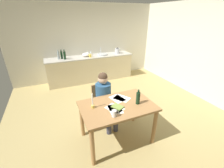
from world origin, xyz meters
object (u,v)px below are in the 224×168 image
object	(u,v)px
mixing_bowl	(86,55)
teacup_on_counter	(90,56)
stovetop_kettle	(117,51)
bottle_oil	(58,55)
sink_unit	(102,54)
person_seated	(105,97)
bottle_vinegar	(62,55)
coffee_mug	(114,113)
wine_glass_near_sink	(91,52)
wine_glass_by_kettle	(87,52)
chair_at_table	(102,102)
wine_bottle_on_table	(138,98)
candlestick	(93,104)
book_magazine	(118,107)
dining_table	(117,111)
bottle_wine_red	(65,55)

from	to	relation	value
mixing_bowl	teacup_on_counter	xyz separation A→B (m)	(0.11, -0.17, -0.01)
stovetop_kettle	bottle_oil	bearing A→B (deg)	179.33
sink_unit	person_seated	bearing A→B (deg)	-109.01
bottle_vinegar	bottle_oil	bearing A→B (deg)	-178.80
coffee_mug	bottle_oil	size ratio (longest dim) A/B	0.38
sink_unit	wine_glass_near_sink	bearing A→B (deg)	159.48
coffee_mug	wine_glass_near_sink	distance (m)	3.51
bottle_oil	wine_glass_by_kettle	world-z (taller)	bottle_oil
bottle_vinegar	mixing_bowl	distance (m)	0.80
bottle_vinegar	wine_glass_by_kettle	bearing A→B (deg)	7.85
chair_at_table	wine_bottle_on_table	xyz separation A→B (m)	(0.41, -0.76, 0.41)
sink_unit	wine_glass_near_sink	world-z (taller)	sink_unit
candlestick	mixing_bowl	world-z (taller)	candlestick
person_seated	wine_bottle_on_table	distance (m)	0.76
person_seated	teacup_on_counter	distance (m)	2.41
bottle_oil	stovetop_kettle	xyz separation A→B (m)	(2.10, -0.02, -0.03)
bottle_oil	teacup_on_counter	world-z (taller)	bottle_oil
stovetop_kettle	teacup_on_counter	xyz separation A→B (m)	(-1.09, -0.15, -0.04)
coffee_mug	book_magazine	bearing A→B (deg)	53.29
dining_table	chair_at_table	xyz separation A→B (m)	(-0.06, 0.66, -0.17)
chair_at_table	bottle_wine_red	world-z (taller)	bottle_wine_red
wine_glass_near_sink	teacup_on_counter	size ratio (longest dim) A/B	1.30
person_seated	book_magazine	distance (m)	0.59
stovetop_kettle	wine_bottle_on_table	bearing A→B (deg)	-108.89
chair_at_table	sink_unit	bearing A→B (deg)	69.60
dining_table	book_magazine	bearing A→B (deg)	-112.78
dining_table	bottle_wine_red	xyz separation A→B (m)	(-0.49, 2.96, 0.37)
bottle_oil	stovetop_kettle	world-z (taller)	bottle_oil
book_magazine	wine_glass_by_kettle	world-z (taller)	wine_glass_by_kettle
sink_unit	wine_glass_near_sink	distance (m)	0.42
bottle_wine_red	stovetop_kettle	world-z (taller)	bottle_wine_red
wine_bottle_on_table	bottle_vinegar	world-z (taller)	bottle_vinegar
person_seated	candlestick	distance (m)	0.59
dining_table	teacup_on_counter	bearing A→B (deg)	83.36
dining_table	bottle_oil	world-z (taller)	bottle_oil
dining_table	mixing_bowl	distance (m)	3.07
dining_table	wine_glass_by_kettle	distance (m)	3.21
book_magazine	bottle_oil	xyz separation A→B (m)	(-0.64, 3.12, 0.24)
stovetop_kettle	book_magazine	bearing A→B (deg)	-115.15
book_magazine	bottle_wine_red	size ratio (longest dim) A/B	0.61
bottle_oil	bottle_vinegar	xyz separation A→B (m)	(0.10, 0.00, -0.00)
candlestick	coffee_mug	bearing A→B (deg)	-56.78
candlestick	wine_glass_by_kettle	bearing A→B (deg)	76.55
wine_glass_by_kettle	teacup_on_counter	xyz separation A→B (m)	(0.02, -0.30, -0.05)
wine_glass_near_sink	wine_glass_by_kettle	size ratio (longest dim) A/B	1.00
coffee_mug	wine_bottle_on_table	size ratio (longest dim) A/B	0.42
candlestick	chair_at_table	bearing A→B (deg)	57.51
stovetop_kettle	wine_glass_by_kettle	distance (m)	1.12
wine_glass_by_kettle	sink_unit	bearing A→B (deg)	-16.08
stovetop_kettle	teacup_on_counter	world-z (taller)	stovetop_kettle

